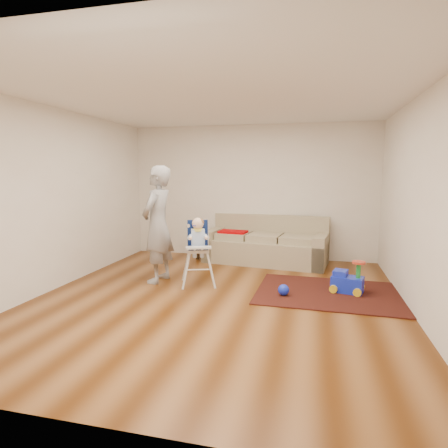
% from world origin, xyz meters
% --- Properties ---
extents(ground, '(5.50, 5.50, 0.00)m').
position_xyz_m(ground, '(0.00, 0.00, 0.00)').
color(ground, '#4D2408').
rests_on(ground, ground).
extents(room_envelope, '(5.04, 5.52, 2.72)m').
position_xyz_m(room_envelope, '(0.00, 0.53, 1.88)').
color(room_envelope, silver).
rests_on(room_envelope, ground).
extents(sofa, '(2.43, 1.24, 0.90)m').
position_xyz_m(sofa, '(0.37, 2.30, 0.45)').
color(sofa, gray).
rests_on(sofa, ground).
extents(side_table, '(0.48, 0.48, 0.48)m').
position_xyz_m(side_table, '(-0.80, 2.47, 0.24)').
color(side_table, black).
rests_on(side_table, ground).
extents(area_rug, '(2.09, 1.60, 0.02)m').
position_xyz_m(area_rug, '(1.52, 0.62, 0.01)').
color(area_rug, black).
rests_on(area_rug, ground).
extents(ride_on_toy, '(0.50, 0.41, 0.48)m').
position_xyz_m(ride_on_toy, '(1.78, 0.71, 0.25)').
color(ride_on_toy, '#162BD9').
rests_on(ride_on_toy, area_rug).
extents(toy_ball, '(0.16, 0.16, 0.16)m').
position_xyz_m(toy_ball, '(0.89, 0.33, 0.10)').
color(toy_ball, '#162BD9').
rests_on(toy_ball, area_rug).
extents(high_chair, '(0.63, 0.63, 1.06)m').
position_xyz_m(high_chair, '(-0.47, 0.61, 0.51)').
color(high_chair, silver).
rests_on(high_chair, ground).
extents(adult, '(0.50, 0.71, 1.85)m').
position_xyz_m(adult, '(-1.14, 0.62, 0.93)').
color(adult, gray).
rests_on(adult, ground).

